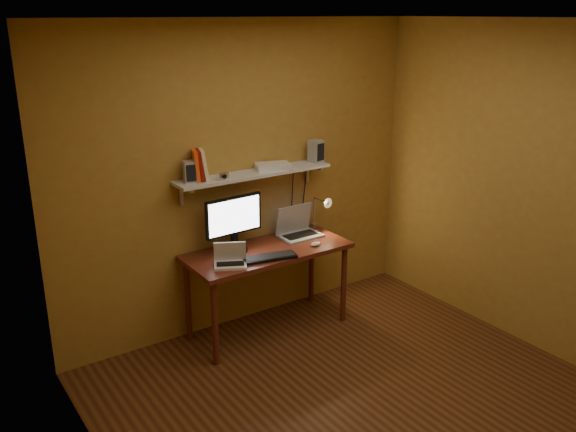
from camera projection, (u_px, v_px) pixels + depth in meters
room at (370, 231)px, 3.91m from camera, size 3.44×3.24×2.64m
desk at (268, 259)px, 5.13m from camera, size 1.40×0.60×0.75m
wall_shelf at (254, 174)px, 5.06m from camera, size 1.40×0.25×0.21m
monitor at (234, 221)px, 4.98m from camera, size 0.52×0.23×0.47m
laptop at (297, 228)px, 5.39m from camera, size 0.36×0.26×0.27m
netbook at (230, 259)px, 4.76m from camera, size 0.31×0.28×0.19m
keyboard at (269, 257)px, 4.90m from camera, size 0.46×0.24×0.02m
mouse at (316, 244)px, 5.17m from camera, size 0.10×0.06×0.03m
desk_lamp at (322, 208)px, 5.48m from camera, size 0.09×0.23×0.38m
speaker_left at (190, 172)px, 4.72m from camera, size 0.11×0.11×0.17m
speaker_right at (316, 151)px, 5.36m from camera, size 0.13×0.13×0.19m
books at (200, 165)px, 4.77m from camera, size 0.17×0.18×0.24m
shelf_camera at (223, 176)px, 4.81m from camera, size 0.11×0.06×0.06m
router at (273, 166)px, 5.14m from camera, size 0.34×0.28×0.05m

